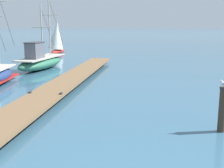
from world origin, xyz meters
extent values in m
cube|color=brown|center=(-5.57, 13.74, 0.37)|extent=(2.66, 21.57, 0.16)
cylinder|color=#3D3023|center=(-5.79, 8.37, 0.15)|extent=(0.36, 0.36, 0.29)
cylinder|color=#3D3023|center=(-5.57, 13.74, 0.15)|extent=(0.36, 0.36, 0.29)
cylinder|color=#3D3023|center=(-5.36, 19.11, 0.15)|extent=(0.36, 0.36, 0.29)
cylinder|color=#3D3023|center=(-5.14, 24.49, 0.15)|extent=(0.36, 0.36, 0.29)
cube|color=#333338|center=(-6.54, 9.47, 0.49)|extent=(0.13, 0.20, 0.08)
cube|color=#333338|center=(-4.94, 9.41, 0.49)|extent=(0.13, 0.20, 0.08)
cylinder|color=#333338|center=(-10.85, 16.32, 4.39)|extent=(0.31, 3.17, 4.53)
ellipsoid|color=#337556|center=(-9.61, 19.92, 0.51)|extent=(2.96, 6.89, 1.02)
cube|color=#B2AD9E|center=(-9.61, 19.92, 0.98)|extent=(2.63, 6.19, 0.08)
cube|color=#565B66|center=(-9.76, 18.93, 1.66)|extent=(1.20, 1.67, 1.28)
cube|color=#3D3D42|center=(-9.76, 18.93, 2.33)|extent=(1.30, 1.81, 0.06)
cylinder|color=#B2ADA3|center=(-9.56, 20.25, 3.21)|extent=(0.11, 0.11, 4.39)
cylinder|color=#B2ADA3|center=(-9.56, 20.25, 3.49)|extent=(1.80, 0.32, 0.06)
cylinder|color=#333338|center=(-9.39, 21.42, 3.43)|extent=(0.36, 2.26, 3.25)
cylinder|color=#B2ADA3|center=(-9.34, 21.73, 3.66)|extent=(0.11, 0.11, 5.28)
cylinder|color=#B2ADA3|center=(-9.34, 21.73, 4.55)|extent=(1.80, 0.32, 0.06)
cylinder|color=#333338|center=(-9.14, 23.14, 3.92)|extent=(0.43, 2.72, 3.91)
cylinder|color=#3D3023|center=(1.91, 6.20, 0.83)|extent=(0.26, 0.26, 1.66)
cylinder|color=#28282D|center=(1.91, 6.20, 1.63)|extent=(0.30, 0.30, 0.06)
cylinder|color=gold|center=(1.91, 6.17, 1.69)|extent=(0.01, 0.01, 0.07)
cylinder|color=gold|center=(1.90, 6.22, 1.69)|extent=(0.01, 0.01, 0.07)
ellipsoid|color=white|center=(1.91, 6.20, 1.80)|extent=(0.29, 0.16, 0.13)
ellipsoid|color=silver|center=(1.92, 6.26, 1.81)|extent=(0.24, 0.06, 0.09)
sphere|color=white|center=(1.79, 6.18, 1.88)|extent=(0.08, 0.08, 0.08)
cone|color=gold|center=(1.74, 6.17, 1.88)|extent=(0.05, 0.03, 0.02)
ellipsoid|color=#AD2823|center=(-11.75, 32.17, 0.30)|extent=(1.42, 3.82, 0.60)
cylinder|color=#B2ADA3|center=(-11.74, 32.27, 2.56)|extent=(0.08, 0.08, 3.92)
cone|color=silver|center=(-11.78, 31.92, 2.36)|extent=(2.36, 2.06, 3.51)
camera|label=1|loc=(-0.97, -4.36, 3.90)|focal=47.38mm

